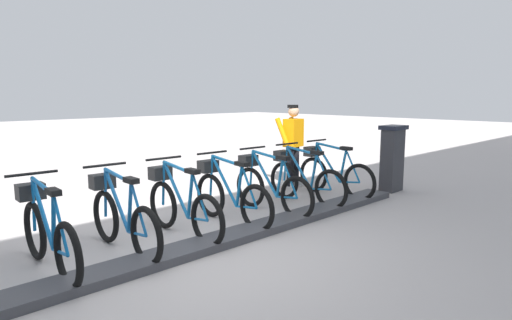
{
  "coord_description": "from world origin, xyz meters",
  "views": [
    {
      "loc": [
        -4.08,
        2.94,
        1.86
      ],
      "look_at": [
        0.5,
        -1.49,
        0.9
      ],
      "focal_mm": 30.47,
      "sensor_mm": 36.0,
      "label": 1
    }
  ],
  "objects_px": {
    "worker_near_rack": "(293,142)",
    "bike_docked_5": "(121,216)",
    "payment_kiosk": "(392,157)",
    "bike_docked_1": "(303,179)",
    "bike_docked_0": "(332,173)",
    "bike_docked_3": "(229,194)",
    "bike_docked_2": "(269,186)",
    "bike_docked_4": "(181,204)",
    "bike_docked_6": "(47,232)"
  },
  "relations": [
    {
      "from": "bike_docked_3",
      "to": "bike_docked_6",
      "type": "bearing_deg",
      "value": 90.0
    },
    {
      "from": "payment_kiosk",
      "to": "bike_docked_0",
      "type": "distance_m",
      "value": 1.3
    },
    {
      "from": "bike_docked_0",
      "to": "bike_docked_1",
      "type": "bearing_deg",
      "value": 90.0
    },
    {
      "from": "bike_docked_5",
      "to": "worker_near_rack",
      "type": "relative_size",
      "value": 1.04
    },
    {
      "from": "bike_docked_4",
      "to": "bike_docked_5",
      "type": "height_order",
      "value": "same"
    },
    {
      "from": "bike_docked_1",
      "to": "bike_docked_6",
      "type": "height_order",
      "value": "same"
    },
    {
      "from": "bike_docked_3",
      "to": "bike_docked_6",
      "type": "xyz_separation_m",
      "value": [
        0.0,
        2.52,
        0.0
      ]
    },
    {
      "from": "bike_docked_2",
      "to": "bike_docked_5",
      "type": "bearing_deg",
      "value": 90.0
    },
    {
      "from": "worker_near_rack",
      "to": "bike_docked_5",
      "type": "bearing_deg",
      "value": 103.94
    },
    {
      "from": "bike_docked_3",
      "to": "bike_docked_4",
      "type": "relative_size",
      "value": 1.0
    },
    {
      "from": "bike_docked_4",
      "to": "bike_docked_6",
      "type": "xyz_separation_m",
      "value": [
        0.0,
        1.68,
        0.0
      ]
    },
    {
      "from": "bike_docked_3",
      "to": "payment_kiosk",
      "type": "bearing_deg",
      "value": -98.87
    },
    {
      "from": "payment_kiosk",
      "to": "worker_near_rack",
      "type": "xyz_separation_m",
      "value": [
        1.64,
        1.04,
        0.24
      ]
    },
    {
      "from": "bike_docked_3",
      "to": "bike_docked_0",
      "type": "bearing_deg",
      "value": -90.0
    },
    {
      "from": "bike_docked_4",
      "to": "bike_docked_0",
      "type": "bearing_deg",
      "value": -90.0
    },
    {
      "from": "bike_docked_3",
      "to": "bike_docked_5",
      "type": "distance_m",
      "value": 1.68
    },
    {
      "from": "bike_docked_2",
      "to": "worker_near_rack",
      "type": "height_order",
      "value": "worker_near_rack"
    },
    {
      "from": "worker_near_rack",
      "to": "bike_docked_4",
      "type": "bearing_deg",
      "value": 107.14
    },
    {
      "from": "bike_docked_0",
      "to": "bike_docked_2",
      "type": "relative_size",
      "value": 1.0
    },
    {
      "from": "bike_docked_1",
      "to": "bike_docked_0",
      "type": "bearing_deg",
      "value": -90.0
    },
    {
      "from": "bike_docked_1",
      "to": "worker_near_rack",
      "type": "bearing_deg",
      "value": -41.5
    },
    {
      "from": "bike_docked_0",
      "to": "bike_docked_3",
      "type": "xyz_separation_m",
      "value": [
        0.0,
        2.52,
        0.0
      ]
    },
    {
      "from": "worker_near_rack",
      "to": "bike_docked_6",
      "type": "bearing_deg",
      "value": 101.74
    },
    {
      "from": "bike_docked_5",
      "to": "bike_docked_1",
      "type": "bearing_deg",
      "value": -90.0
    },
    {
      "from": "bike_docked_5",
      "to": "bike_docked_6",
      "type": "height_order",
      "value": "same"
    },
    {
      "from": "bike_docked_1",
      "to": "bike_docked_4",
      "type": "relative_size",
      "value": 1.0
    },
    {
      "from": "bike_docked_2",
      "to": "bike_docked_5",
      "type": "xyz_separation_m",
      "value": [
        0.0,
        2.52,
        0.0
      ]
    },
    {
      "from": "bike_docked_1",
      "to": "bike_docked_2",
      "type": "xyz_separation_m",
      "value": [
        0.0,
        0.84,
        0.0
      ]
    },
    {
      "from": "payment_kiosk",
      "to": "bike_docked_1",
      "type": "xyz_separation_m",
      "value": [
        0.57,
        1.98,
        -0.24
      ]
    },
    {
      "from": "payment_kiosk",
      "to": "bike_docked_3",
      "type": "distance_m",
      "value": 3.71
    },
    {
      "from": "bike_docked_0",
      "to": "bike_docked_3",
      "type": "height_order",
      "value": "same"
    },
    {
      "from": "bike_docked_1",
      "to": "bike_docked_5",
      "type": "bearing_deg",
      "value": 90.0
    },
    {
      "from": "bike_docked_0",
      "to": "bike_docked_1",
      "type": "distance_m",
      "value": 0.84
    },
    {
      "from": "bike_docked_1",
      "to": "bike_docked_2",
      "type": "bearing_deg",
      "value": 90.0
    },
    {
      "from": "bike_docked_5",
      "to": "worker_near_rack",
      "type": "height_order",
      "value": "worker_near_rack"
    },
    {
      "from": "bike_docked_5",
      "to": "payment_kiosk",
      "type": "bearing_deg",
      "value": -96.11
    },
    {
      "from": "bike_docked_3",
      "to": "bike_docked_4",
      "type": "distance_m",
      "value": 0.84
    },
    {
      "from": "bike_docked_0",
      "to": "bike_docked_6",
      "type": "height_order",
      "value": "same"
    },
    {
      "from": "payment_kiosk",
      "to": "worker_near_rack",
      "type": "bearing_deg",
      "value": 32.24
    },
    {
      "from": "bike_docked_4",
      "to": "bike_docked_6",
      "type": "relative_size",
      "value": 1.0
    },
    {
      "from": "payment_kiosk",
      "to": "bike_docked_1",
      "type": "relative_size",
      "value": 0.74
    },
    {
      "from": "bike_docked_0",
      "to": "bike_docked_4",
      "type": "xyz_separation_m",
      "value": [
        0.0,
        3.36,
        0.0
      ]
    },
    {
      "from": "bike_docked_6",
      "to": "bike_docked_3",
      "type": "bearing_deg",
      "value": -90.0
    },
    {
      "from": "payment_kiosk",
      "to": "bike_docked_3",
      "type": "bearing_deg",
      "value": 81.13
    },
    {
      "from": "bike_docked_2",
      "to": "bike_docked_3",
      "type": "distance_m",
      "value": 0.84
    },
    {
      "from": "bike_docked_1",
      "to": "bike_docked_3",
      "type": "relative_size",
      "value": 1.0
    },
    {
      "from": "payment_kiosk",
      "to": "bike_docked_0",
      "type": "xyz_separation_m",
      "value": [
        0.57,
        1.14,
        -0.24
      ]
    },
    {
      "from": "bike_docked_5",
      "to": "bike_docked_4",
      "type": "bearing_deg",
      "value": -90.0
    },
    {
      "from": "worker_near_rack",
      "to": "bike_docked_0",
      "type": "bearing_deg",
      "value": 174.35
    },
    {
      "from": "bike_docked_1",
      "to": "worker_near_rack",
      "type": "height_order",
      "value": "worker_near_rack"
    }
  ]
}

